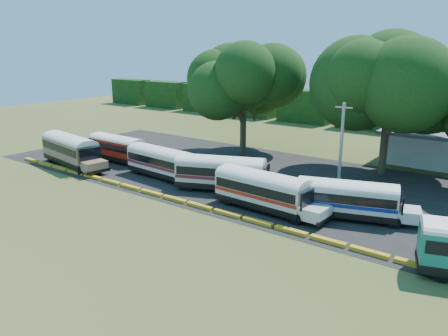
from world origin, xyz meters
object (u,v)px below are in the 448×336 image
Objects in this scene: bus_cream_west at (161,161)px; bus_white_red at (264,189)px; tree_west at (244,78)px; bus_red at (118,147)px; bus_beige at (71,149)px.

bus_cream_west is 0.97× the size of bus_white_red.
bus_white_red is at bearing -50.73° from tree_west.
bus_cream_west is at bearing -92.81° from tree_west.
bus_white_red reaches higher than bus_cream_west.
tree_west is at bearing 53.53° from bus_red.
tree_west is (12.55, 17.50, 7.69)m from bus_beige.
bus_beige is 0.82× the size of tree_west.
bus_red is at bearing -127.37° from tree_west.
bus_beige reaches higher than bus_white_red.
bus_red is (2.79, 4.72, -0.27)m from bus_beige.
bus_beige is 1.17× the size of bus_red.
bus_red is 0.97× the size of bus_cream_west.
tree_west reaches higher than bus_red.
tree_west is at bearing 91.44° from bus_cream_west.
bus_beige is 12.22m from bus_cream_west.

